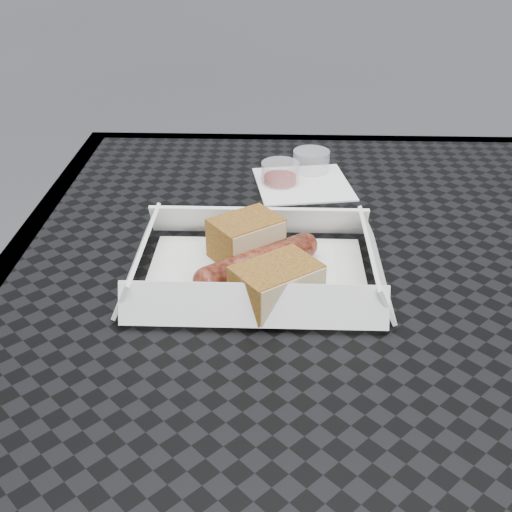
% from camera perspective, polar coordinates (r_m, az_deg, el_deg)
% --- Properties ---
extents(patio_table, '(0.80, 0.80, 0.74)m').
position_cam_1_polar(patio_table, '(0.72, 9.94, -5.96)').
color(patio_table, black).
rests_on(patio_table, ground).
extents(food_tray, '(0.22, 0.15, 0.00)m').
position_cam_1_polar(food_tray, '(0.65, 0.03, -1.69)').
color(food_tray, white).
rests_on(food_tray, patio_table).
extents(bratwurst, '(0.12, 0.10, 0.03)m').
position_cam_1_polar(bratwurst, '(0.64, 0.17, -0.56)').
color(bratwurst, maroon).
rests_on(bratwurst, food_tray).
extents(bread_near, '(0.08, 0.08, 0.04)m').
position_cam_1_polar(bread_near, '(0.67, -0.90, 1.63)').
color(bread_near, olive).
rests_on(bread_near, food_tray).
extents(bread_far, '(0.09, 0.09, 0.04)m').
position_cam_1_polar(bread_far, '(0.59, 1.82, -2.53)').
color(bread_far, olive).
rests_on(bread_far, food_tray).
extents(veg_garnish, '(0.03, 0.03, 0.00)m').
position_cam_1_polar(veg_garnish, '(0.61, 4.34, -3.60)').
color(veg_garnish, '#FF440B').
rests_on(veg_garnish, food_tray).
extents(napkin, '(0.14, 0.14, 0.00)m').
position_cam_1_polar(napkin, '(0.85, 4.20, 6.40)').
color(napkin, white).
rests_on(napkin, patio_table).
extents(condiment_cup_sauce, '(0.05, 0.05, 0.03)m').
position_cam_1_polar(condiment_cup_sauce, '(0.85, 2.17, 7.33)').
color(condiment_cup_sauce, maroon).
rests_on(condiment_cup_sauce, patio_table).
extents(condiment_cup_empty, '(0.05, 0.05, 0.03)m').
position_cam_1_polar(condiment_cup_empty, '(0.89, 4.93, 8.37)').
color(condiment_cup_empty, silver).
rests_on(condiment_cup_empty, patio_table).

